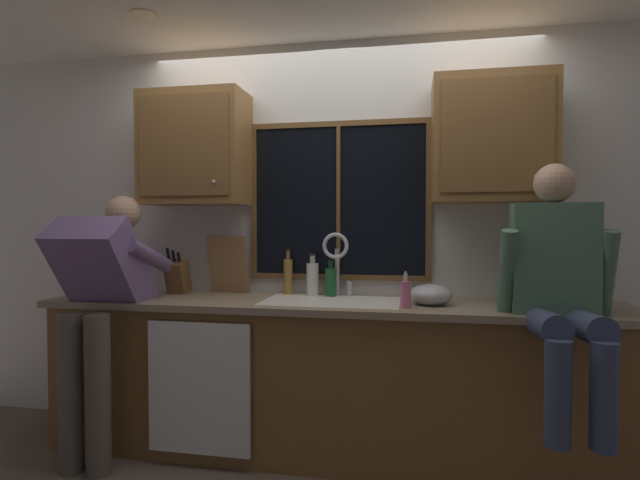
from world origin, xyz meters
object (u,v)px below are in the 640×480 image
bottle_amber_small (313,278)px  mixing_bowl (431,295)px  person_standing (101,296)px  soap_dispenser (405,294)px  person_sitting_on_counter (559,279)px  knife_block (178,277)px  bottle_tall_clear (288,276)px  bottle_green_glass (331,281)px  cutting_board (228,265)px

bottle_amber_small → mixing_bowl: bearing=-15.4°
person_standing → soap_dispenser: size_ratio=7.71×
person_sitting_on_counter → soap_dispenser: (-0.74, 0.11, -0.11)m
person_sitting_on_counter → person_standing: bearing=-179.1°
person_standing → bottle_amber_small: 1.25m
person_sitting_on_counter → soap_dispenser: bearing=171.3°
knife_block → bottle_tall_clear: bearing=8.1°
person_sitting_on_counter → mixing_bowl: 0.67m
soap_dispenser → bottle_amber_small: (-0.59, 0.35, 0.03)m
knife_block → soap_dispenser: knife_block is taller
bottle_green_glass → bottle_amber_small: (-0.12, 0.00, 0.02)m
person_sitting_on_counter → bottle_green_glass: size_ratio=5.45×
bottle_tall_clear → person_sitting_on_counter: bearing=-18.4°
cutting_board → person_standing: bearing=-138.1°
cutting_board → soap_dispenser: 1.22m
person_sitting_on_counter → bottle_amber_small: (-1.33, 0.46, -0.07)m
person_standing → knife_block: (0.26, 0.43, 0.07)m
knife_block → bottle_tall_clear: 0.73m
knife_block → mixing_bowl: 1.62m
knife_block → bottle_amber_small: size_ratio=1.20×
person_sitting_on_counter → knife_block: size_ratio=3.92×
knife_block → cutting_board: 0.34m
bottle_tall_clear → soap_dispenser: bearing=-27.0°
bottle_tall_clear → bottle_amber_small: size_ratio=1.09×
mixing_bowl → bottle_tall_clear: bottle_tall_clear is taller
bottle_green_glass → bottle_amber_small: bottle_amber_small is taller
person_standing → person_sitting_on_counter: bearing=0.9°
cutting_board → mixing_bowl: (1.30, -0.22, -0.13)m
person_standing → bottle_tall_clear: (0.98, 0.53, 0.08)m
person_standing → person_sitting_on_counter: person_sitting_on_counter is taller
cutting_board → soap_dispenser: bearing=-17.6°
bottle_amber_small → bottle_tall_clear: bearing=167.7°
person_standing → soap_dispenser: bearing=5.0°
cutting_board → bottle_tall_clear: size_ratio=1.31×
cutting_board → bottle_amber_small: (0.57, -0.02, -0.08)m
cutting_board → bottle_green_glass: (0.69, -0.02, -0.09)m
knife_block → person_sitting_on_counter: bearing=-10.1°
person_standing → soap_dispenser: 1.74m
person_sitting_on_counter → bottle_tall_clear: bearing=161.6°
bottle_green_glass → bottle_amber_small: 0.12m
person_standing → mixing_bowl: size_ratio=6.45×
person_standing → bottle_amber_small: person_standing is taller
mixing_bowl → bottle_tall_clear: (-0.89, 0.24, 0.07)m
soap_dispenser → person_sitting_on_counter: bearing=-8.7°
soap_dispenser → bottle_tall_clear: size_ratio=0.68×
mixing_bowl → soap_dispenser: size_ratio=1.20×
knife_block → cutting_board: size_ratio=0.84×
cutting_board → bottle_green_glass: 0.70m
soap_dispenser → bottle_tall_clear: bottle_tall_clear is taller
soap_dispenser → bottle_green_glass: bearing=143.5°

